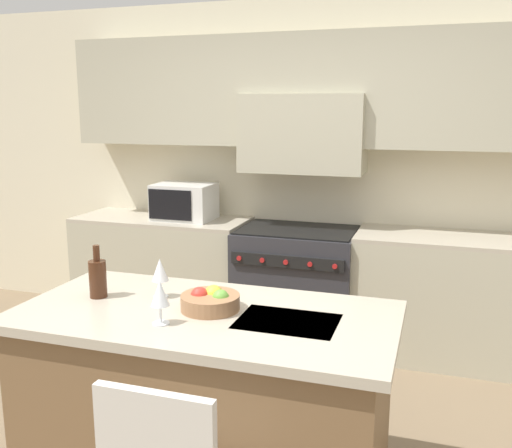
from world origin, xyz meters
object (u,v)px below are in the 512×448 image
wine_bottle (98,278)px  wine_glass_near (160,295)px  range_stove (297,285)px  fruit_bowl (210,301)px  microwave (184,202)px  wine_glass_far (160,271)px

wine_bottle → wine_glass_near: wine_bottle is taller
wine_bottle → range_stove: bearing=74.1°
range_stove → fruit_bowl: bearing=-88.4°
range_stove → wine_bottle: bearing=-105.9°
wine_bottle → fruit_bowl: (0.60, 0.01, -0.06)m
wine_glass_near → microwave: bearing=112.5°
wine_glass_near → wine_glass_far: 0.36m
wine_bottle → wine_glass_far: 0.31m
wine_bottle → wine_glass_near: 0.52m
microwave → wine_bottle: microwave is taller
wine_glass_near → fruit_bowl: 0.29m
fruit_bowl → range_stove: bearing=91.6°
range_stove → wine_bottle: 2.07m
wine_glass_near → wine_glass_far: (-0.17, 0.32, 0.00)m
microwave → wine_glass_near: size_ratio=2.44×
wine_glass_far → fruit_bowl: (0.30, -0.09, -0.09)m
microwave → fruit_bowl: bearing=-61.9°
wine_glass_far → microwave: bearing=111.6°
microwave → range_stove: bearing=-1.1°
wine_bottle → wine_glass_far: (0.29, 0.09, 0.03)m
wine_glass_far → wine_glass_near: bearing=-62.6°
wine_bottle → fruit_bowl: wine_bottle is taller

